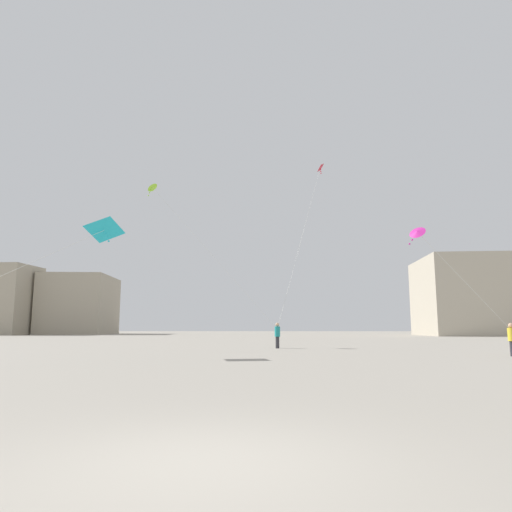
{
  "coord_description": "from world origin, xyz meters",
  "views": [
    {
      "loc": [
        0.72,
        -5.31,
        1.47
      ],
      "look_at": [
        0.0,
        23.15,
        5.8
      ],
      "focal_mm": 32.67,
      "sensor_mm": 36.0,
      "label": 1
    }
  ],
  "objects_px": {
    "person_in_yellow": "(512,338)",
    "kite_magenta_diamond": "(418,233)",
    "building_right_hall": "(469,297)",
    "kite_lime_diamond": "(155,190)",
    "building_centre_hall": "(80,305)",
    "person_in_teal": "(277,334)",
    "kite_cyan_delta": "(103,231)",
    "kite_crimson_delta": "(319,173)"
  },
  "relations": [
    {
      "from": "person_in_yellow",
      "to": "kite_magenta_diamond",
      "type": "distance_m",
      "value": 6.99
    },
    {
      "from": "kite_magenta_diamond",
      "to": "building_right_hall",
      "type": "distance_m",
      "value": 62.12
    },
    {
      "from": "kite_lime_diamond",
      "to": "building_centre_hall",
      "type": "xyz_separation_m",
      "value": [
        -28.63,
        56.95,
        -6.58
      ]
    },
    {
      "from": "person_in_teal",
      "to": "person_in_yellow",
      "type": "bearing_deg",
      "value": -168.06
    },
    {
      "from": "kite_lime_diamond",
      "to": "building_centre_hall",
      "type": "bearing_deg",
      "value": 116.69
    },
    {
      "from": "kite_cyan_delta",
      "to": "kite_magenta_diamond",
      "type": "bearing_deg",
      "value": 2.76
    },
    {
      "from": "person_in_teal",
      "to": "building_right_hall",
      "type": "height_order",
      "value": "building_right_hall"
    },
    {
      "from": "kite_cyan_delta",
      "to": "building_right_hall",
      "type": "xyz_separation_m",
      "value": [
        42.76,
        57.01,
        0.17
      ]
    },
    {
      "from": "building_centre_hall",
      "to": "person_in_yellow",
      "type": "bearing_deg",
      "value": -53.99
    },
    {
      "from": "building_right_hall",
      "to": "person_in_yellow",
      "type": "bearing_deg",
      "value": -111.39
    },
    {
      "from": "building_centre_hall",
      "to": "kite_lime_diamond",
      "type": "bearing_deg",
      "value": -63.31
    },
    {
      "from": "kite_lime_diamond",
      "to": "building_right_hall",
      "type": "height_order",
      "value": "building_right_hall"
    },
    {
      "from": "person_in_yellow",
      "to": "kite_crimson_delta",
      "type": "bearing_deg",
      "value": 39.52
    },
    {
      "from": "kite_crimson_delta",
      "to": "kite_magenta_diamond",
      "type": "xyz_separation_m",
      "value": [
        3.52,
        -13.83,
        -7.98
      ]
    },
    {
      "from": "person_in_teal",
      "to": "building_centre_hall",
      "type": "bearing_deg",
      "value": -10.01
    },
    {
      "from": "kite_crimson_delta",
      "to": "building_centre_hall",
      "type": "bearing_deg",
      "value": 127.36
    },
    {
      "from": "person_in_teal",
      "to": "kite_lime_diamond",
      "type": "height_order",
      "value": "kite_lime_diamond"
    },
    {
      "from": "kite_cyan_delta",
      "to": "building_centre_hall",
      "type": "height_order",
      "value": "building_centre_hall"
    },
    {
      "from": "kite_crimson_delta",
      "to": "person_in_yellow",
      "type": "bearing_deg",
      "value": -59.91
    },
    {
      "from": "kite_cyan_delta",
      "to": "person_in_teal",
      "type": "bearing_deg",
      "value": 45.35
    },
    {
      "from": "person_in_yellow",
      "to": "building_centre_hall",
      "type": "distance_m",
      "value": 85.22
    },
    {
      "from": "person_in_yellow",
      "to": "kite_magenta_diamond",
      "type": "xyz_separation_m",
      "value": [
        -4.44,
        -0.1,
        5.39
      ]
    },
    {
      "from": "kite_lime_diamond",
      "to": "kite_magenta_diamond",
      "type": "xyz_separation_m",
      "value": [
        16.94,
        -11.97,
        -6.04
      ]
    },
    {
      "from": "person_in_yellow",
      "to": "kite_magenta_diamond",
      "type": "bearing_deg",
      "value": 100.7
    },
    {
      "from": "person_in_teal",
      "to": "building_right_hall",
      "type": "xyz_separation_m",
      "value": [
        33.63,
        47.77,
        5.57
      ]
    },
    {
      "from": "kite_crimson_delta",
      "to": "kite_magenta_diamond",
      "type": "bearing_deg",
      "value": -75.74
    },
    {
      "from": "building_right_hall",
      "to": "building_centre_hall",
      "type": "bearing_deg",
      "value": 170.0
    },
    {
      "from": "kite_lime_diamond",
      "to": "building_centre_hall",
      "type": "relative_size",
      "value": 0.69
    },
    {
      "from": "building_right_hall",
      "to": "kite_lime_diamond",
      "type": "bearing_deg",
      "value": -134.42
    },
    {
      "from": "kite_crimson_delta",
      "to": "building_right_hall",
      "type": "bearing_deg",
      "value": 54.76
    },
    {
      "from": "kite_cyan_delta",
      "to": "building_centre_hall",
      "type": "bearing_deg",
      "value": 112.76
    },
    {
      "from": "person_in_teal",
      "to": "building_right_hall",
      "type": "relative_size",
      "value": 0.1
    },
    {
      "from": "person_in_teal",
      "to": "kite_magenta_diamond",
      "type": "relative_size",
      "value": 0.32
    },
    {
      "from": "person_in_yellow",
      "to": "kite_crimson_delta",
      "type": "height_order",
      "value": "kite_crimson_delta"
    },
    {
      "from": "kite_cyan_delta",
      "to": "kite_lime_diamond",
      "type": "bearing_deg",
      "value": 92.74
    },
    {
      "from": "kite_crimson_delta",
      "to": "kite_lime_diamond",
      "type": "bearing_deg",
      "value": -172.1
    },
    {
      "from": "kite_magenta_diamond",
      "to": "building_right_hall",
      "type": "relative_size",
      "value": 0.3
    },
    {
      "from": "person_in_yellow",
      "to": "kite_cyan_delta",
      "type": "relative_size",
      "value": 0.21
    },
    {
      "from": "kite_crimson_delta",
      "to": "kite_cyan_delta",
      "type": "height_order",
      "value": "kite_crimson_delta"
    },
    {
      "from": "kite_crimson_delta",
      "to": "building_right_hall",
      "type": "height_order",
      "value": "kite_crimson_delta"
    },
    {
      "from": "person_in_teal",
      "to": "kite_lime_diamond",
      "type": "distance_m",
      "value": 15.39
    },
    {
      "from": "person_in_yellow",
      "to": "kite_magenta_diamond",
      "type": "relative_size",
      "value": 0.3
    }
  ]
}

